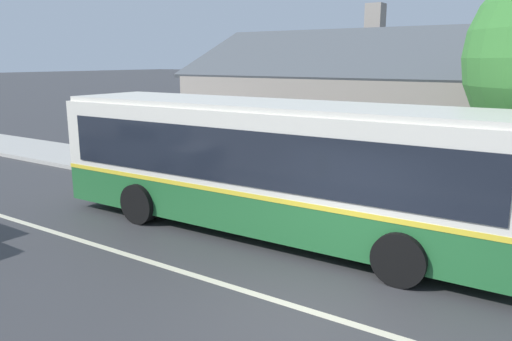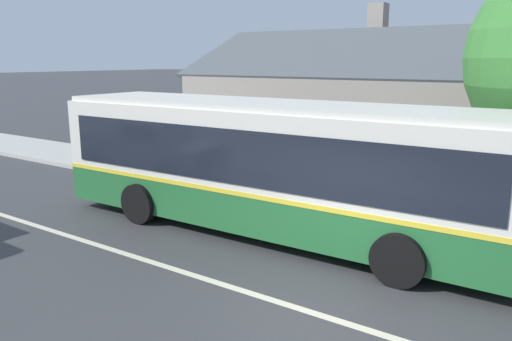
# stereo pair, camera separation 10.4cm
# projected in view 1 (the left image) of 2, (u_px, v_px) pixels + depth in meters

# --- Properties ---
(ground_plane) EXTENTS (300.00, 300.00, 0.00)m
(ground_plane) POSITION_uv_depth(u_px,v_px,m) (312.00, 312.00, 8.02)
(ground_plane) COLOR #38383A
(sidewalk_far) EXTENTS (60.00, 3.00, 0.15)m
(sidewalk_far) POSITION_uv_depth(u_px,v_px,m) (420.00, 214.00, 12.87)
(sidewalk_far) COLOR #ADAAA3
(sidewalk_far) RESTS_ON ground
(lane_divider_stripe) EXTENTS (60.00, 0.16, 0.01)m
(lane_divider_stripe) POSITION_uv_depth(u_px,v_px,m) (312.00, 311.00, 8.01)
(lane_divider_stripe) COLOR beige
(lane_divider_stripe) RESTS_ON ground
(transit_bus) EXTENTS (11.17, 2.93, 3.03)m
(transit_bus) POSITION_uv_depth(u_px,v_px,m) (272.00, 164.00, 11.42)
(transit_bus) COLOR #236633
(transit_bus) RESTS_ON ground
(bench_by_building) EXTENTS (1.67, 0.51, 0.94)m
(bench_by_building) POSITION_uv_depth(u_px,v_px,m) (184.00, 162.00, 16.92)
(bench_by_building) COLOR brown
(bench_by_building) RESTS_ON sidewalk_far
(bike_rack) EXTENTS (1.16, 0.06, 0.78)m
(bike_rack) POSITION_uv_depth(u_px,v_px,m) (111.00, 149.00, 18.63)
(bike_rack) COLOR slate
(bike_rack) RESTS_ON sidewalk_far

